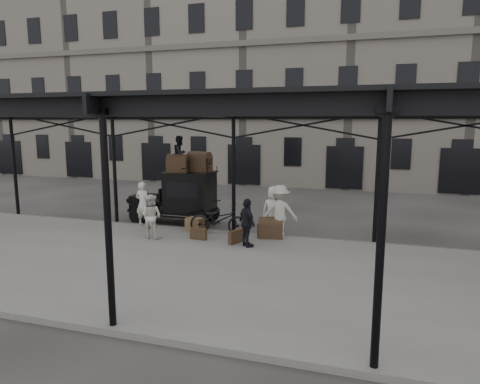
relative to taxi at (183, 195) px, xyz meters
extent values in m
plane|color=#383533|center=(2.51, -3.02, -1.20)|extent=(120.00, 120.00, 0.00)
cube|color=slate|center=(2.51, -5.02, -1.13)|extent=(28.00, 8.00, 0.15)
cylinder|color=black|center=(-7.49, -1.02, 0.95)|extent=(0.14, 0.14, 4.30)
cylinder|color=black|center=(2.51, -1.02, 0.95)|extent=(0.14, 0.14, 4.30)
cylinder|color=black|center=(2.51, -8.82, 0.95)|extent=(0.14, 0.14, 4.30)
cube|color=black|center=(2.51, -1.02, 3.28)|extent=(22.00, 0.10, 0.45)
cube|color=black|center=(2.51, -8.82, 3.28)|extent=(22.00, 0.10, 0.45)
cube|color=black|center=(2.51, -4.72, 3.45)|extent=(22.50, 9.00, 0.08)
cube|color=silver|center=(2.51, -4.72, 3.52)|extent=(18.00, 7.00, 0.04)
cube|color=slate|center=(2.51, 14.98, 5.80)|extent=(64.00, 8.00, 14.00)
cylinder|color=black|center=(-1.68, -0.72, -0.80)|extent=(0.80, 0.10, 0.80)
cylinder|color=black|center=(-1.68, 0.72, -0.80)|extent=(0.80, 0.10, 0.80)
cylinder|color=black|center=(0.92, -0.72, -0.80)|extent=(0.80, 0.10, 0.80)
cylinder|color=black|center=(0.92, 0.72, -0.80)|extent=(0.80, 0.10, 0.80)
cube|color=black|center=(-0.43, 0.00, -0.65)|extent=(3.60, 1.25, 0.12)
cube|color=black|center=(-1.78, 0.00, -0.35)|extent=(0.90, 1.00, 0.55)
cube|color=black|center=(-2.25, 0.00, -0.35)|extent=(0.06, 0.70, 0.55)
cube|color=black|center=(-0.98, 0.00, -0.25)|extent=(0.70, 1.30, 0.10)
cube|color=black|center=(0.32, 0.00, 0.15)|extent=(1.80, 1.45, 1.55)
cube|color=black|center=(0.32, -0.73, 0.35)|extent=(1.40, 0.02, 0.60)
cube|color=black|center=(0.32, 0.00, 0.95)|extent=(1.90, 1.55, 0.06)
imported|color=silver|center=(-1.15, -1.22, -0.19)|extent=(0.67, 0.48, 1.73)
imported|color=silver|center=(0.09, -2.78, -0.28)|extent=(0.83, 0.69, 1.55)
imported|color=silver|center=(4.08, -1.22, -0.16)|extent=(0.91, 0.62, 1.79)
imported|color=black|center=(3.56, -2.82, -0.26)|extent=(0.93, 0.94, 1.59)
imported|color=beige|center=(4.35, -1.44, -0.12)|extent=(1.28, 0.84, 1.87)
imported|color=black|center=(2.17, -1.70, -0.50)|extent=(2.19, 0.97, 1.12)
imported|color=black|center=(-0.03, -0.10, 1.70)|extent=(0.62, 0.75, 1.44)
cube|color=olive|center=(1.14, -1.45, -0.80)|extent=(0.66, 0.53, 0.50)
cube|color=#42291E|center=(3.09, -2.55, -0.83)|extent=(0.38, 0.61, 0.45)
cube|color=#42291E|center=(1.72, -2.50, -0.85)|extent=(0.61, 0.19, 0.40)
camera|label=1|loc=(7.32, -15.72, 2.97)|focal=32.00mm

